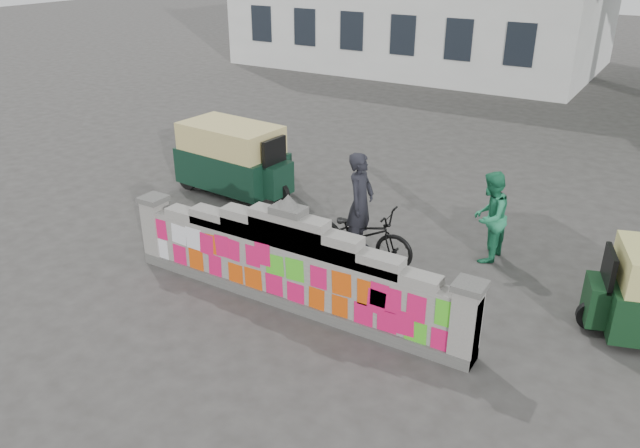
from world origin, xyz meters
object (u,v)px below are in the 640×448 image
at_px(cyclist_rider, 360,215).
at_px(pedestrian, 489,217).
at_px(cyclist_bike, 359,234).
at_px(rickshaw_left, 234,157).

xyz_separation_m(cyclist_rider, pedestrian, (2.03, 1.36, -0.08)).
bearing_deg(cyclist_bike, pedestrian, -59.92).
distance_m(cyclist_bike, rickshaw_left, 4.61).
distance_m(cyclist_rider, rickshaw_left, 4.60).
height_order(cyclist_bike, rickshaw_left, rickshaw_left).
height_order(cyclist_bike, pedestrian, pedestrian).
xyz_separation_m(cyclist_bike, rickshaw_left, (-4.29, 1.65, 0.29)).
distance_m(cyclist_bike, cyclist_rider, 0.39).
xyz_separation_m(cyclist_bike, pedestrian, (2.03, 1.36, 0.32)).
bearing_deg(cyclist_bike, cyclist_rider, 10.24).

